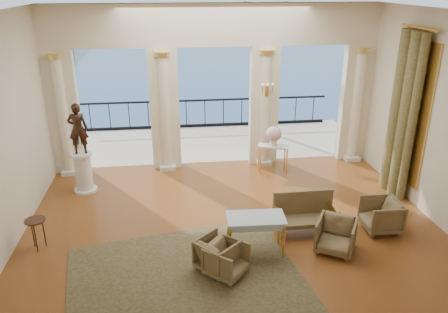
{
  "coord_description": "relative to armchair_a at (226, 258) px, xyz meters",
  "views": [
    {
      "loc": [
        -1.23,
        -7.97,
        5.04
      ],
      "look_at": [
        -0.15,
        0.6,
        1.54
      ],
      "focal_mm": 35.0,
      "sensor_mm": 36.0,
      "label": 1
    }
  ],
  "objects": [
    {
      "name": "floor",
      "position": [
        0.36,
        1.38,
        -0.34
      ],
      "size": [
        9.0,
        9.0,
        0.0
      ],
      "primitive_type": "plane",
      "color": "#462212",
      "rests_on": "ground"
    },
    {
      "name": "room_walls",
      "position": [
        0.36,
        0.26,
        2.54
      ],
      "size": [
        9.0,
        9.0,
        9.0
      ],
      "color": "beige",
      "rests_on": "ground"
    },
    {
      "name": "arcade",
      "position": [
        0.36,
        5.2,
        2.24
      ],
      "size": [
        9.0,
        0.56,
        4.5
      ],
      "color": "#FFF3CB",
      "rests_on": "ground"
    },
    {
      "name": "terrace",
      "position": [
        0.36,
        7.18,
        -0.39
      ],
      "size": [
        10.0,
        3.6,
        0.1
      ],
      "primitive_type": "cube",
      "color": "#BCB09A",
      "rests_on": "ground"
    },
    {
      "name": "balustrade",
      "position": [
        0.36,
        8.78,
        0.07
      ],
      "size": [
        9.0,
        0.06,
        1.03
      ],
      "color": "black",
      "rests_on": "terrace"
    },
    {
      "name": "palm_tree",
      "position": [
        2.36,
        7.98,
        3.75
      ],
      "size": [
        2.0,
        2.0,
        4.5
      ],
      "color": "#4C3823",
      "rests_on": "terrace"
    },
    {
      "name": "sea",
      "position": [
        0.36,
        61.38,
        -6.34
      ],
      "size": [
        160.0,
        160.0,
        0.0
      ],
      "primitive_type": "plane",
      "color": "navy",
      "rests_on": "ground"
    },
    {
      "name": "curtain",
      "position": [
        4.64,
        2.88,
        1.68
      ],
      "size": [
        0.33,
        1.4,
        4.09
      ],
      "color": "#4C4625",
      "rests_on": "ground"
    },
    {
      "name": "window_frame",
      "position": [
        4.83,
        2.88,
        1.76
      ],
      "size": [
        0.04,
        1.6,
        3.4
      ],
      "primitive_type": "cube",
      "color": "#ECB54D",
      "rests_on": "room_walls"
    },
    {
      "name": "wall_sconce",
      "position": [
        1.76,
        4.89,
        1.89
      ],
      "size": [
        0.3,
        0.11,
        0.33
      ],
      "color": "#ECB54D",
      "rests_on": "arcade"
    },
    {
      "name": "rug",
      "position": [
        -0.76,
        -0.05,
        -0.33
      ],
      "size": [
        4.6,
        3.85,
        0.02
      ],
      "primitive_type": "cube",
      "rotation": [
        0.0,
        0.0,
        0.17
      ],
      "color": "#2E351C",
      "rests_on": "ground"
    },
    {
      "name": "armchair_a",
      "position": [
        0.0,
        0.0,
        0.0
      ],
      "size": [
        0.9,
        0.9,
        0.68
      ],
      "primitive_type": "imported",
      "rotation": [
        0.0,
        0.0,
        0.87
      ],
      "color": "#453421",
      "rests_on": "ground"
    },
    {
      "name": "armchair_b",
      "position": [
        2.25,
        0.49,
        0.03
      ],
      "size": [
        0.97,
        0.95,
        0.75
      ],
      "primitive_type": "imported",
      "rotation": [
        0.0,
        0.0,
        -0.53
      ],
      "color": "#453421",
      "rests_on": "ground"
    },
    {
      "name": "armchair_c",
      "position": [
        3.5,
        1.13,
        0.04
      ],
      "size": [
        0.71,
        0.75,
        0.77
      ],
      "primitive_type": "imported",
      "rotation": [
        0.0,
        0.0,
        -1.58
      ],
      "color": "#453421",
      "rests_on": "ground"
    },
    {
      "name": "armchair_d",
      "position": [
        -0.14,
        0.19,
        0.01
      ],
      "size": [
        0.92,
        0.93,
        0.7
      ],
      "primitive_type": "imported",
      "rotation": [
        0.0,
        0.0,
        2.29
      ],
      "color": "#453421",
      "rests_on": "ground"
    },
    {
      "name": "settee",
      "position": [
        1.86,
        1.31,
        0.09
      ],
      "size": [
        1.31,
        0.57,
        0.87
      ],
      "rotation": [
        0.0,
        0.0,
        0.01
      ],
      "color": "#453421",
      "rests_on": "ground"
    },
    {
      "name": "game_table",
      "position": [
        0.66,
        0.66,
        0.36
      ],
      "size": [
        1.17,
        0.68,
        0.78
      ],
      "rotation": [
        0.0,
        0.0,
        -0.05
      ],
      "color": "#A7C3D8",
      "rests_on": "ground"
    },
    {
      "name": "pedestal",
      "position": [
        -3.14,
        3.84,
        0.17
      ],
      "size": [
        0.57,
        0.57,
        1.05
      ],
      "color": "silver",
      "rests_on": "ground"
    },
    {
      "name": "statue",
      "position": [
        -3.14,
        3.84,
        1.35
      ],
      "size": [
        0.49,
        0.34,
        1.28
      ],
      "primitive_type": "imported",
      "rotation": [
        0.0,
        0.0,
        3.21
      ],
      "color": "black",
      "rests_on": "pedestal"
    },
    {
      "name": "console_table",
      "position": [
        1.89,
        4.43,
        0.32
      ],
      "size": [
        0.9,
        0.61,
        0.8
      ],
      "rotation": [
        0.0,
        0.0,
        -0.38
      ],
      "color": "silver",
      "rests_on": "ground"
    },
    {
      "name": "urn",
      "position": [
        1.89,
        4.43,
        0.77
      ],
      "size": [
        0.42,
        0.42,
        0.55
      ],
      "color": "white",
      "rests_on": "console_table"
    },
    {
      "name": "side_table",
      "position": [
        -3.64,
        1.31,
        0.22
      ],
      "size": [
        0.4,
        0.4,
        0.65
      ],
      "color": "black",
      "rests_on": "ground"
    }
  ]
}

